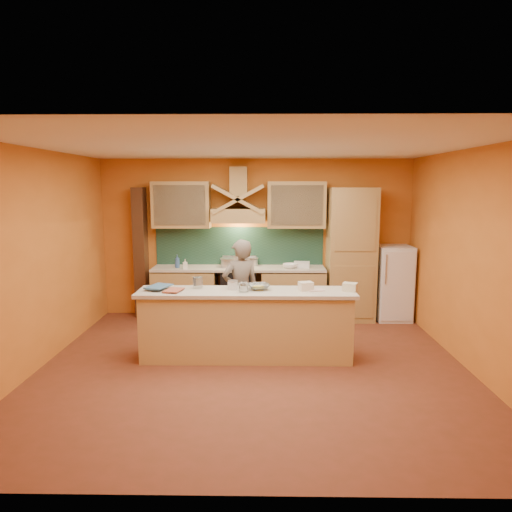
{
  "coord_description": "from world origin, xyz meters",
  "views": [
    {
      "loc": [
        0.12,
        -5.64,
        2.33
      ],
      "look_at": [
        0.02,
        0.9,
        1.32
      ],
      "focal_mm": 32.0,
      "sensor_mm": 36.0,
      "label": 1
    }
  ],
  "objects_px": {
    "stove": "(239,293)",
    "person": "(241,291)",
    "fridge": "(393,283)",
    "kitchen_scale": "(233,285)",
    "mixing_bowl": "(259,287)"
  },
  "relations": [
    {
      "from": "stove",
      "to": "kitchen_scale",
      "type": "relative_size",
      "value": 7.25
    },
    {
      "from": "fridge",
      "to": "kitchen_scale",
      "type": "distance_m",
      "value": 3.26
    },
    {
      "from": "kitchen_scale",
      "to": "mixing_bowl",
      "type": "relative_size",
      "value": 0.42
    },
    {
      "from": "person",
      "to": "stove",
      "type": "bearing_deg",
      "value": -107.34
    },
    {
      "from": "fridge",
      "to": "kitchen_scale",
      "type": "relative_size",
      "value": 10.48
    },
    {
      "from": "fridge",
      "to": "kitchen_scale",
      "type": "height_order",
      "value": "fridge"
    },
    {
      "from": "fridge",
      "to": "stove",
      "type": "bearing_deg",
      "value": 180.0
    },
    {
      "from": "stove",
      "to": "mixing_bowl",
      "type": "relative_size",
      "value": 3.02
    },
    {
      "from": "kitchen_scale",
      "to": "person",
      "type": "bearing_deg",
      "value": 86.9
    },
    {
      "from": "person",
      "to": "kitchen_scale",
      "type": "xyz_separation_m",
      "value": [
        -0.07,
        -0.58,
        0.22
      ]
    },
    {
      "from": "stove",
      "to": "kitchen_scale",
      "type": "bearing_deg",
      "value": -89.4
    },
    {
      "from": "stove",
      "to": "person",
      "type": "relative_size",
      "value": 0.58
    },
    {
      "from": "stove",
      "to": "person",
      "type": "distance_m",
      "value": 1.29
    },
    {
      "from": "stove",
      "to": "person",
      "type": "xyz_separation_m",
      "value": [
        0.09,
        -1.24,
        0.33
      ]
    },
    {
      "from": "stove",
      "to": "fridge",
      "type": "height_order",
      "value": "fridge"
    }
  ]
}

